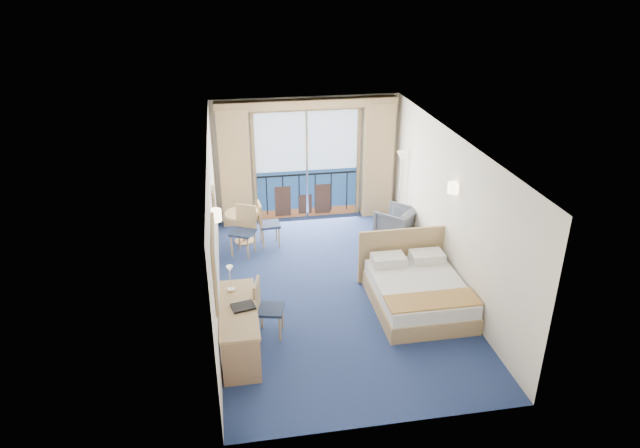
{
  "coord_description": "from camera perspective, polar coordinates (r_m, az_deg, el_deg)",
  "views": [
    {
      "loc": [
        -1.73,
        -8.42,
        5.28
      ],
      "look_at": [
        -0.23,
        0.2,
        1.2
      ],
      "focal_mm": 32.0,
      "sensor_mm": 36.0,
      "label": 1
    }
  ],
  "objects": [
    {
      "name": "table_chair_a",
      "position": [
        11.44,
        -5.48,
        0.27
      ],
      "size": [
        0.43,
        0.43,
        0.92
      ],
      "rotation": [
        0.0,
        0.0,
        1.65
      ],
      "color": "#1D2A45",
      "rests_on": "ground"
    },
    {
      "name": "floor_lamp",
      "position": [
        12.06,
        8.1,
        5.32
      ],
      "size": [
        0.23,
        0.23,
        1.68
      ],
      "color": "silver",
      "rests_on": "ground"
    },
    {
      "name": "bed",
      "position": [
        9.66,
        9.69,
        -6.59
      ],
      "size": [
        1.6,
        1.9,
        1.01
      ],
      "color": "tan",
      "rests_on": "ground"
    },
    {
      "name": "floor",
      "position": [
        10.09,
        1.51,
        -6.58
      ],
      "size": [
        6.5,
        6.5,
        0.0
      ],
      "primitive_type": "plane",
      "color": "navy",
      "rests_on": "ground"
    },
    {
      "name": "desk",
      "position": [
        8.18,
        -7.97,
        -11.85
      ],
      "size": [
        0.55,
        1.6,
        0.75
      ],
      "color": "tan",
      "rests_on": "ground"
    },
    {
      "name": "curtain_left",
      "position": [
        12.17,
        -8.48,
        5.49
      ],
      "size": [
        0.65,
        0.22,
        2.55
      ],
      "primitive_type": "cube",
      "color": "tan",
      "rests_on": "room_walls"
    },
    {
      "name": "curtain_right",
      "position": [
        12.61,
        5.8,
        6.32
      ],
      "size": [
        0.65,
        0.22,
        2.55
      ],
      "primitive_type": "cube",
      "color": "tan",
      "rests_on": "room_walls"
    },
    {
      "name": "round_table",
      "position": [
        11.64,
        -7.68,
        0.43
      ],
      "size": [
        0.72,
        0.72,
        0.65
      ],
      "color": "tan",
      "rests_on": "ground"
    },
    {
      "name": "sconce_left",
      "position": [
        8.55,
        -10.42,
        0.87
      ],
      "size": [
        0.18,
        0.18,
        0.18
      ],
      "primitive_type": "cylinder",
      "color": "#FFE1B2",
      "rests_on": "room_walls"
    },
    {
      "name": "phone",
      "position": [
        10.73,
        10.16,
        -1.33
      ],
      "size": [
        0.18,
        0.15,
        0.07
      ],
      "primitive_type": "cube",
      "rotation": [
        0.0,
        0.0,
        0.19
      ],
      "color": "white",
      "rests_on": "nightstand"
    },
    {
      "name": "wall_print",
      "position": [
        9.61,
        -10.53,
        2.02
      ],
      "size": [
        0.04,
        0.42,
        0.52
      ],
      "color": "tan",
      "rests_on": "room_walls"
    },
    {
      "name": "balcony_door",
      "position": [
        12.48,
        -1.35,
        5.6
      ],
      "size": [
        2.36,
        0.03,
        2.52
      ],
      "color": "navy",
      "rests_on": "room_walls"
    },
    {
      "name": "armchair",
      "position": [
        11.84,
        7.62,
        0.06
      ],
      "size": [
        1.02,
        1.02,
        0.67
      ],
      "primitive_type": "imported",
      "rotation": [
        0.0,
        0.0,
        3.92
      ],
      "color": "#4B525B",
      "rests_on": "ground"
    },
    {
      "name": "pelmet",
      "position": [
        11.96,
        -1.3,
        11.93
      ],
      "size": [
        3.8,
        0.25,
        0.18
      ],
      "primitive_type": "cube",
      "color": "tan",
      "rests_on": "room_walls"
    },
    {
      "name": "nightstand",
      "position": [
        10.89,
        10.07,
        -2.78
      ],
      "size": [
        0.43,
        0.41,
        0.56
      ],
      "primitive_type": "cube",
      "color": "#9E7253",
      "rests_on": "ground"
    },
    {
      "name": "table_chair_b",
      "position": [
        11.18,
        -7.58,
        -0.3
      ],
      "size": [
        0.57,
        0.57,
        0.98
      ],
      "rotation": [
        0.0,
        0.0,
        -0.47
      ],
      "color": "#1D2A45",
      "rests_on": "ground"
    },
    {
      "name": "folder",
      "position": [
        8.32,
        -7.7,
        -8.18
      ],
      "size": [
        0.37,
        0.31,
        0.03
      ],
      "primitive_type": "cube",
      "rotation": [
        0.0,
        0.0,
        0.22
      ],
      "color": "black",
      "rests_on": "desk"
    },
    {
      "name": "sconce_right",
      "position": [
        9.68,
        13.17,
        3.54
      ],
      "size": [
        0.18,
        0.18,
        0.18
      ],
      "primitive_type": "cylinder",
      "color": "#FFE1B2",
      "rests_on": "room_walls"
    },
    {
      "name": "room_walls",
      "position": [
        9.29,
        1.63,
        2.8
      ],
      "size": [
        4.04,
        6.54,
        2.72
      ],
      "color": "white",
      "rests_on": "ground"
    },
    {
      "name": "desk_chair",
      "position": [
        8.75,
        -5.57,
        -8.07
      ],
      "size": [
        0.49,
        0.49,
        0.94
      ],
      "rotation": [
        0.0,
        0.0,
        1.34
      ],
      "color": "#1D2A45",
      "rests_on": "ground"
    },
    {
      "name": "desk_lamp",
      "position": [
        8.59,
        -9.0,
        -4.89
      ],
      "size": [
        0.11,
        0.11,
        0.4
      ],
      "color": "silver",
      "rests_on": "desk"
    },
    {
      "name": "mirror",
      "position": [
        7.87,
        -10.43,
        -3.78
      ],
      "size": [
        0.05,
        1.25,
        0.95
      ],
      "color": "tan",
      "rests_on": "room_walls"
    }
  ]
}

